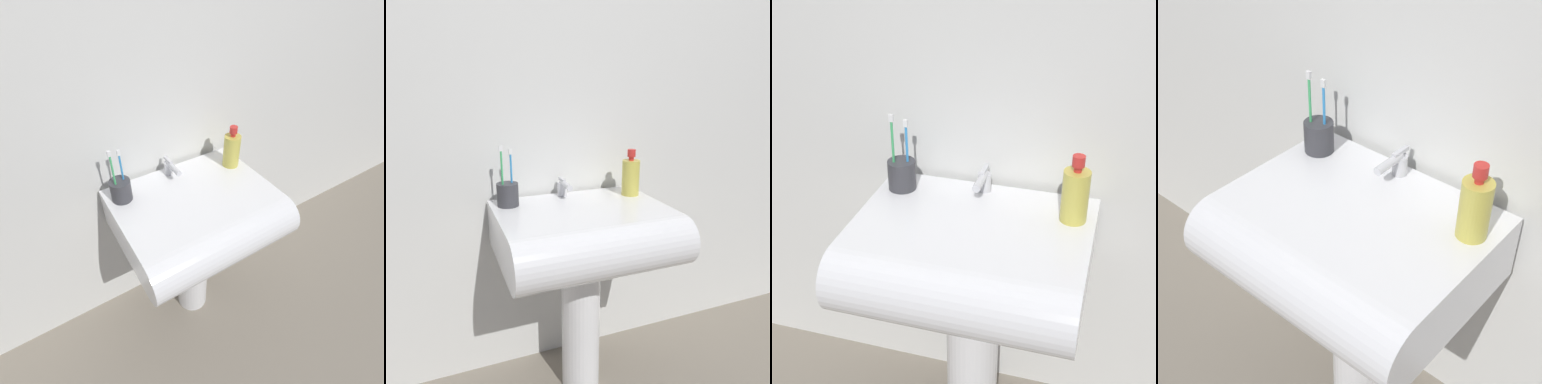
# 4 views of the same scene
# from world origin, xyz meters

# --- Properties ---
(ground_plane) EXTENTS (6.00, 6.00, 0.00)m
(ground_plane) POSITION_xyz_m (0.00, 0.00, 0.00)
(ground_plane) COLOR gray
(ground_plane) RESTS_ON ground
(wall_back) EXTENTS (5.00, 0.05, 2.40)m
(wall_back) POSITION_xyz_m (0.00, 0.25, 1.20)
(wall_back) COLOR silver
(wall_back) RESTS_ON ground
(sink_pedestal) EXTENTS (0.15, 0.15, 0.59)m
(sink_pedestal) POSITION_xyz_m (0.00, 0.00, 0.29)
(sink_pedestal) COLOR white
(sink_pedestal) RESTS_ON ground
(sink_basin) EXTENTS (0.61, 0.49, 0.17)m
(sink_basin) POSITION_xyz_m (0.00, -0.06, 0.67)
(sink_basin) COLOR white
(sink_basin) RESTS_ON sink_pedestal
(faucet) EXTENTS (0.04, 0.12, 0.07)m
(faucet) POSITION_xyz_m (-0.01, 0.15, 0.80)
(faucet) COLOR silver
(faucet) RESTS_ON sink_basin
(toothbrush_cup) EXTENTS (0.08, 0.08, 0.22)m
(toothbrush_cup) POSITION_xyz_m (-0.24, 0.11, 0.80)
(toothbrush_cup) COLOR #38383D
(toothbrush_cup) RESTS_ON sink_basin
(soap_bottle) EXTENTS (0.07, 0.07, 0.18)m
(soap_bottle) POSITION_xyz_m (0.24, 0.08, 0.83)
(soap_bottle) COLOR gold
(soap_bottle) RESTS_ON sink_basin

